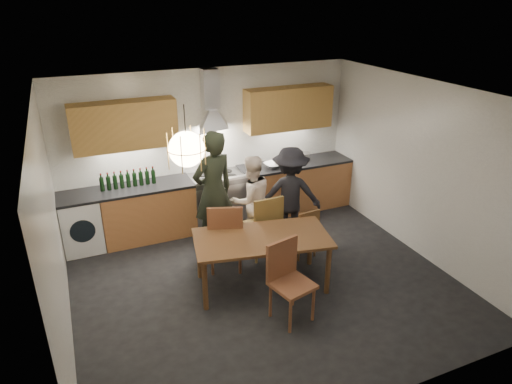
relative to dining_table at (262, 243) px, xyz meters
name	(u,v)px	position (x,y,z in m)	size (l,w,h in m)	color
ground	(264,282)	(0.05, 0.03, -0.66)	(5.00, 5.00, 0.00)	black
room_shell	(265,167)	(0.05, 0.03, 1.05)	(5.02, 4.52, 2.61)	white
counter_run	(219,199)	(0.07, 1.98, -0.21)	(5.00, 0.62, 0.90)	tan
range_stove	(218,200)	(0.05, 1.97, -0.22)	(0.90, 0.60, 0.92)	silver
wall_fixtures	(212,116)	(0.05, 2.09, 1.21)	(4.30, 0.54, 1.10)	tan
pendant_lamp	(187,149)	(-0.95, -0.07, 1.44)	(0.43, 0.43, 0.70)	black
dining_table	(262,243)	(0.00, 0.00, 0.00)	(1.90, 1.21, 0.75)	brown
chair_back_left	(225,233)	(-0.33, 0.52, -0.05)	(0.61, 0.61, 1.06)	brown
chair_back_mid	(265,223)	(0.34, 0.63, -0.08)	(0.47, 0.47, 1.02)	brown
chair_back_right	(305,230)	(0.89, 0.42, -0.21)	(0.39, 0.39, 0.79)	brown
chair_front	(287,275)	(0.03, -0.69, -0.08)	(0.55, 0.55, 1.01)	brown
person_left	(213,192)	(-0.25, 1.22, 0.28)	(0.69, 0.45, 1.89)	black
person_mid	(251,200)	(0.33, 1.17, 0.06)	(0.70, 0.55, 1.45)	white
person_right	(290,194)	(0.94, 1.03, 0.11)	(1.00, 0.57, 1.54)	black
mixing_bowl	(273,165)	(1.07, 1.92, 0.28)	(0.32, 0.32, 0.08)	silver
stock_pot	(303,157)	(1.70, 1.99, 0.31)	(0.21, 0.21, 0.15)	silver
wine_bottles	(128,179)	(-1.37, 2.03, 0.38)	(0.85, 0.07, 0.28)	black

